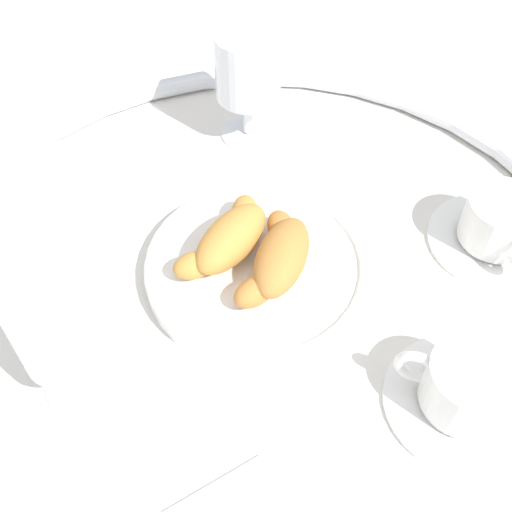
{
  "coord_description": "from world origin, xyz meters",
  "views": [
    {
      "loc": [
        -0.38,
        0.02,
        0.53
      ],
      "look_at": [
        0.03,
        0.01,
        0.03
      ],
      "focal_mm": 45.52,
      "sensor_mm": 36.0,
      "label": 1
    }
  ],
  "objects": [
    {
      "name": "pastry_plate",
      "position": [
        0.03,
        0.01,
        0.01
      ],
      "size": [
        0.23,
        0.23,
        0.02
      ],
      "color": "white",
      "rests_on": "ground_plane"
    },
    {
      "name": "coffee_cup_far",
      "position": [
        -0.12,
        -0.17,
        0.03
      ],
      "size": [
        0.14,
        0.14,
        0.06
      ],
      "color": "white",
      "rests_on": "ground_plane"
    },
    {
      "name": "croissant_large",
      "position": [
        0.02,
        -0.01,
        0.04
      ],
      "size": [
        0.13,
        0.09,
        0.04
      ],
      "color": "#BC7A38",
      "rests_on": "pastry_plate"
    },
    {
      "name": "juice_glass_right",
      "position": [
        -0.09,
        0.17,
        0.09
      ],
      "size": [
        0.08,
        0.08,
        0.14
      ],
      "color": "white",
      "rests_on": "ground_plane"
    },
    {
      "name": "table_chrome_rim",
      "position": [
        0.0,
        0.0,
        0.01
      ],
      "size": [
        0.72,
        0.72,
        0.02
      ],
      "primitive_type": "torus",
      "color": "silver",
      "rests_on": "ground_plane"
    },
    {
      "name": "juice_glass_left",
      "position": [
        0.25,
        0.01,
        0.09
      ],
      "size": [
        0.08,
        0.08,
        0.14
      ],
      "color": "white",
      "rests_on": "ground_plane"
    },
    {
      "name": "coffee_cup_near",
      "position": [
        0.06,
        -0.25,
        0.03
      ],
      "size": [
        0.14,
        0.14,
        0.06
      ],
      "color": "white",
      "rests_on": "ground_plane"
    },
    {
      "name": "ground_plane",
      "position": [
        0.0,
        0.0,
        0.0
      ],
      "size": [
        2.2,
        2.2,
        0.0
      ],
      "primitive_type": "plane",
      "color": "silver"
    },
    {
      "name": "croissant_small",
      "position": [
        0.04,
        0.03,
        0.04
      ],
      "size": [
        0.12,
        0.11,
        0.04
      ],
      "color": "#CC893D",
      "rests_on": "pastry_plate"
    }
  ]
}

